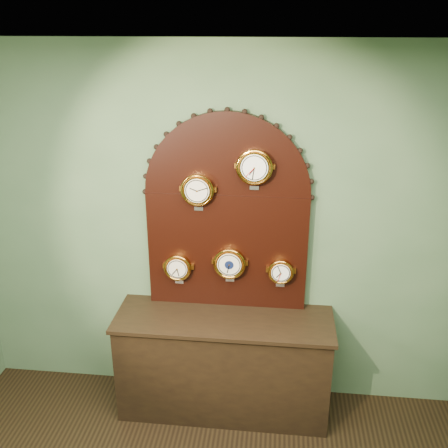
# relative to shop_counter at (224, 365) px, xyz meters

# --- Properties ---
(wall_back) EXTENTS (4.00, 0.00, 4.00)m
(wall_back) POSITION_rel_shop_counter_xyz_m (0.00, 0.27, 1.00)
(wall_back) COLOR #4B6948
(wall_back) RESTS_ON ground
(ceiling) EXTENTS (5.00, 5.00, 0.00)m
(ceiling) POSITION_rel_shop_counter_xyz_m (0.00, -2.23, 2.40)
(ceiling) COLOR white
(ceiling) RESTS_ON wall_back
(shop_counter) EXTENTS (1.60, 0.50, 0.80)m
(shop_counter) POSITION_rel_shop_counter_xyz_m (0.00, 0.00, 0.00)
(shop_counter) COLOR black
(shop_counter) RESTS_ON ground_plane
(display_board) EXTENTS (1.26, 0.06, 1.53)m
(display_board) POSITION_rel_shop_counter_xyz_m (0.00, 0.22, 1.23)
(display_board) COLOR black
(display_board) RESTS_ON shop_counter
(roman_clock) EXTENTS (0.24, 0.08, 0.29)m
(roman_clock) POSITION_rel_shop_counter_xyz_m (-0.20, 0.15, 1.38)
(roman_clock) COLOR #C68129
(roman_clock) RESTS_ON display_board
(arabic_clock) EXTENTS (0.26, 0.08, 0.30)m
(arabic_clock) POSITION_rel_shop_counter_xyz_m (0.20, 0.15, 1.56)
(arabic_clock) COLOR #C68129
(arabic_clock) RESTS_ON display_board
(hygrometer) EXTENTS (0.21, 0.08, 0.26)m
(hygrometer) POSITION_rel_shop_counter_xyz_m (-0.37, 0.15, 0.76)
(hygrometer) COLOR #C68129
(hygrometer) RESTS_ON display_board
(barometer) EXTENTS (0.24, 0.08, 0.29)m
(barometer) POSITION_rel_shop_counter_xyz_m (0.03, 0.15, 0.81)
(barometer) COLOR #C68129
(barometer) RESTS_ON display_board
(tide_clock) EXTENTS (0.19, 0.08, 0.24)m
(tide_clock) POSITION_rel_shop_counter_xyz_m (0.41, 0.15, 0.77)
(tide_clock) COLOR #C68129
(tide_clock) RESTS_ON display_board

